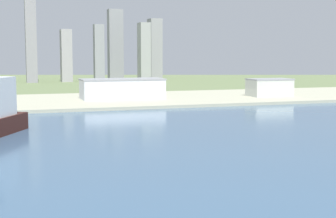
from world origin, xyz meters
name	(u,v)px	position (x,y,z in m)	size (l,w,h in m)	color
ground_plane	(135,139)	(0.00, 300.00, 0.00)	(2400.00, 2400.00, 0.00)	#627249
water_bay	(177,165)	(0.00, 240.00, 0.07)	(840.00, 360.00, 0.15)	#385675
industrial_pier	(77,101)	(0.00, 490.00, 1.25)	(840.00, 140.00, 2.50)	#A8A68D
warehouse_main	(122,89)	(37.72, 486.10, 11.04)	(69.78, 28.97, 17.04)	silver
warehouse_annex	(269,87)	(169.99, 471.81, 10.38)	(37.97, 22.95, 15.72)	silver
distant_skyline	(42,40)	(-2.26, 819.97, 60.20)	(355.21, 71.91, 155.62)	gray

